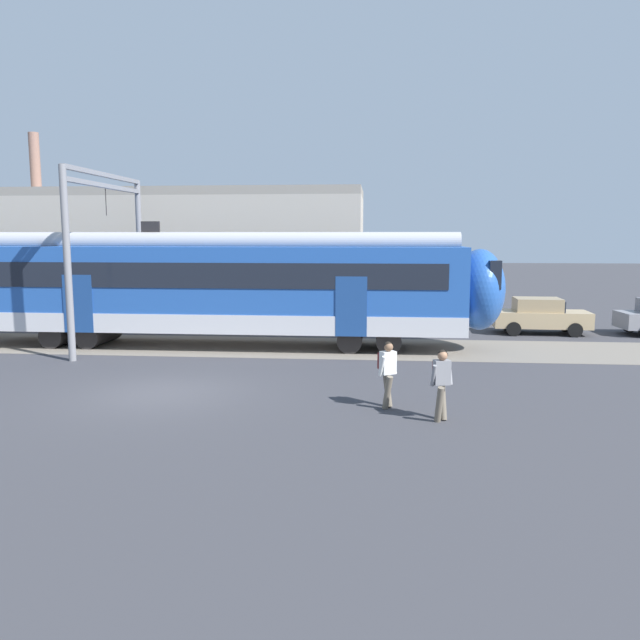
# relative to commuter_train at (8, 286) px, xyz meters

# --- Properties ---
(ground_plane) EXTENTS (160.00, 160.00, 0.00)m
(ground_plane) POSITION_rel_commuter_train_xyz_m (8.61, -7.15, -2.25)
(ground_plane) COLOR #38383D
(commuter_train) EXTENTS (38.05, 3.07, 4.73)m
(commuter_train) POSITION_rel_commuter_train_xyz_m (0.00, 0.00, 0.00)
(commuter_train) COLOR silver
(commuter_train) RESTS_ON ground
(pedestrian_white) EXTENTS (0.50, 0.71, 1.67)m
(pedestrian_white) POSITION_rel_commuter_train_xyz_m (14.63, -8.03, -1.26)
(pedestrian_white) COLOR #6B6051
(pedestrian_white) RESTS_ON ground
(pedestrian_grey) EXTENTS (0.54, 0.69, 1.67)m
(pedestrian_grey) POSITION_rel_commuter_train_xyz_m (15.83, -9.00, -1.26)
(pedestrian_grey) COLOR #6B6051
(pedestrian_grey) RESTS_ON ground
(parked_car_tan) EXTENTS (4.05, 1.86, 1.54)m
(parked_car_tan) POSITION_rel_commuter_train_xyz_m (21.34, 4.22, -1.47)
(parked_car_tan) COLOR tan
(parked_car_tan) RESTS_ON ground
(catenary_gantry) EXTENTS (0.24, 6.64, 6.53)m
(catenary_gantry) POSITION_rel_commuter_train_xyz_m (4.12, 0.00, 2.06)
(catenary_gantry) COLOR gray
(catenary_gantry) RESTS_ON ground
(background_building) EXTENTS (20.18, 5.00, 9.20)m
(background_building) POSITION_rel_commuter_train_xyz_m (3.51, 7.04, 0.95)
(background_building) COLOR #B2A899
(background_building) RESTS_ON ground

